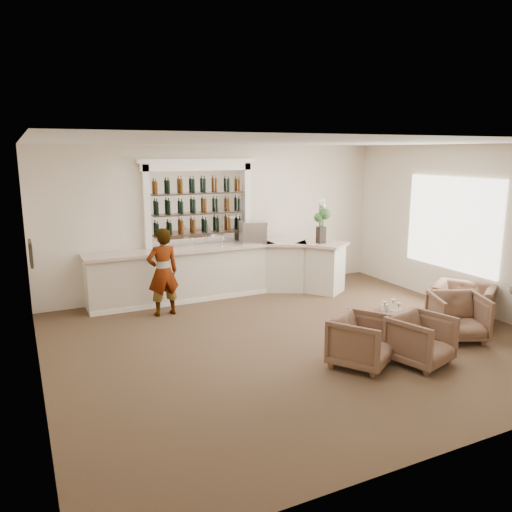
{
  "coord_description": "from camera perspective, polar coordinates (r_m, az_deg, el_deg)",
  "views": [
    {
      "loc": [
        -4.11,
        -6.92,
        3.17
      ],
      "look_at": [
        -0.33,
        0.9,
        1.33
      ],
      "focal_mm": 35.0,
      "sensor_mm": 36.0,
      "label": 1
    }
  ],
  "objects": [
    {
      "name": "ground",
      "position": [
        8.65,
        4.64,
        -9.58
      ],
      "size": [
        8.0,
        8.0,
        0.0
      ],
      "primitive_type": "plane",
      "color": "brown",
      "rests_on": "ground"
    },
    {
      "name": "room_shell",
      "position": [
        8.79,
        3.46,
        6.5
      ],
      "size": [
        8.04,
        7.02,
        3.32
      ],
      "color": "beige",
      "rests_on": "ground"
    },
    {
      "name": "bar_counter",
      "position": [
        10.98,
        -3.98,
        -1.76
      ],
      "size": [
        5.72,
        1.8,
        1.14
      ],
      "color": "beige",
      "rests_on": "ground"
    },
    {
      "name": "back_bar_alcove",
      "position": [
        11.0,
        -6.53,
        5.93
      ],
      "size": [
        2.64,
        0.25,
        3.0
      ],
      "color": "white",
      "rests_on": "ground"
    },
    {
      "name": "cocktail_table",
      "position": [
        8.79,
        15.07,
        -7.87
      ],
      "size": [
        0.63,
        0.63,
        0.5
      ],
      "primitive_type": "cylinder",
      "color": "#4F3122",
      "rests_on": "ground"
    },
    {
      "name": "sommelier",
      "position": [
        9.83,
        -10.6,
        -1.83
      ],
      "size": [
        0.66,
        0.47,
        1.73
      ],
      "primitive_type": "imported",
      "rotation": [
        0.0,
        0.0,
        3.23
      ],
      "color": "gray",
      "rests_on": "ground"
    },
    {
      "name": "armchair_left",
      "position": [
        7.71,
        11.95,
        -9.47
      ],
      "size": [
        1.15,
        1.16,
        0.77
      ],
      "primitive_type": "imported",
      "rotation": [
        0.0,
        0.0,
        0.58
      ],
      "color": "brown",
      "rests_on": "ground"
    },
    {
      "name": "armchair_center",
      "position": [
        8.01,
        18.32,
        -9.07
      ],
      "size": [
        1.01,
        1.02,
        0.76
      ],
      "primitive_type": "imported",
      "rotation": [
        0.0,
        0.0,
        0.28
      ],
      "color": "brown",
      "rests_on": "ground"
    },
    {
      "name": "armchair_right",
      "position": [
        9.24,
        22.06,
        -6.45
      ],
      "size": [
        1.13,
        1.14,
        0.79
      ],
      "primitive_type": "imported",
      "rotation": [
        0.0,
        0.0,
        -0.43
      ],
      "color": "brown",
      "rests_on": "ground"
    },
    {
      "name": "armchair_far",
      "position": [
        10.3,
        22.65,
        -4.94
      ],
      "size": [
        1.34,
        1.38,
        0.68
      ],
      "primitive_type": "imported",
      "rotation": [
        0.0,
        0.0,
        -0.99
      ],
      "color": "brown",
      "rests_on": "ground"
    },
    {
      "name": "espresso_machine",
      "position": [
        11.19,
        -0.38,
        2.75
      ],
      "size": [
        0.64,
        0.57,
        0.49
      ],
      "primitive_type": "cube",
      "rotation": [
        0.0,
        0.0,
        -0.22
      ],
      "color": "#BABBC0",
      "rests_on": "bar_counter"
    },
    {
      "name": "flower_vase",
      "position": [
        11.2,
        7.49,
        4.27
      ],
      "size": [
        0.26,
        0.26,
        0.98
      ],
      "color": "black",
      "rests_on": "bar_counter"
    },
    {
      "name": "wine_glass_bar_left",
      "position": [
        10.82,
        -3.84,
        1.67
      ],
      "size": [
        0.07,
        0.07,
        0.21
      ],
      "primitive_type": null,
      "color": "white",
      "rests_on": "bar_counter"
    },
    {
      "name": "wine_glass_bar_right",
      "position": [
        10.71,
        -7.33,
        1.49
      ],
      "size": [
        0.07,
        0.07,
        0.21
      ],
      "primitive_type": null,
      "color": "white",
      "rests_on": "bar_counter"
    },
    {
      "name": "wine_glass_tbl_a",
      "position": [
        8.63,
        14.46,
        -5.74
      ],
      "size": [
        0.07,
        0.07,
        0.21
      ],
      "primitive_type": null,
      "color": "white",
      "rests_on": "cocktail_table"
    },
    {
      "name": "wine_glass_tbl_b",
      "position": [
        8.8,
        15.35,
        -5.43
      ],
      "size": [
        0.07,
        0.07,
        0.21
      ],
      "primitive_type": null,
      "color": "white",
      "rests_on": "cocktail_table"
    },
    {
      "name": "wine_glass_tbl_c",
      "position": [
        8.61,
        15.97,
        -5.85
      ],
      "size": [
        0.07,
        0.07,
        0.21
      ],
      "primitive_type": null,
      "color": "white",
      "rests_on": "cocktail_table"
    },
    {
      "name": "napkin_holder",
      "position": [
        8.78,
        14.48,
        -5.73
      ],
      "size": [
        0.08,
        0.08,
        0.12
      ],
      "primitive_type": "cube",
      "color": "white",
      "rests_on": "cocktail_table"
    }
  ]
}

